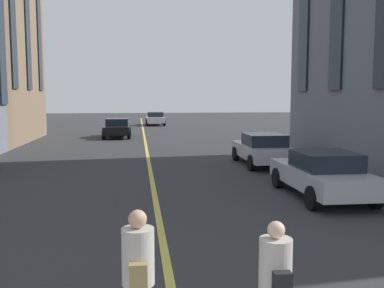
{
  "coord_description": "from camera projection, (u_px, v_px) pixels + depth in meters",
  "views": [
    {
      "loc": [
        -1.2,
        0.48,
        2.96
      ],
      "look_at": [
        9.71,
        -0.87,
        1.77
      ],
      "focal_mm": 41.32,
      "sensor_mm": 36.0,
      "label": 1
    }
  ],
  "objects": [
    {
      "name": "lane_centre_line",
      "position": [
        148.0,
        158.0,
        21.3
      ],
      "size": [
        80.0,
        0.16,
        0.01
      ],
      "color": "#D8C64C",
      "rests_on": "ground_plane"
    },
    {
      "name": "car_black_parked_b",
      "position": [
        117.0,
        128.0,
        32.14
      ],
      "size": [
        4.4,
        1.95,
        1.37
      ],
      "color": "black",
      "rests_on": "ground_plane"
    },
    {
      "name": "car_white_far",
      "position": [
        155.0,
        118.0,
        45.9
      ],
      "size": [
        4.4,
        1.95,
        1.37
      ],
      "color": "silver",
      "rests_on": "ground_plane"
    },
    {
      "name": "car_silver_oncoming",
      "position": [
        263.0,
        149.0,
        19.09
      ],
      "size": [
        4.4,
        1.95,
        1.37
      ],
      "color": "#B7BABF",
      "rests_on": "ground_plane"
    },
    {
      "name": "car_silver_trailing",
      "position": [
        323.0,
        174.0,
        12.96
      ],
      "size": [
        4.4,
        1.95,
        1.37
      ],
      "color": "#B7BABF",
      "rests_on": "ground_plane"
    },
    {
      "name": "pedestrian_near",
      "position": [
        138.0,
        280.0,
        5.13
      ],
      "size": [
        0.5,
        0.38,
        1.67
      ],
      "color": "black",
      "rests_on": "ground_plane"
    },
    {
      "name": "pedestrian_far",
      "position": [
        275.0,
        288.0,
        5.06
      ],
      "size": [
        0.5,
        0.38,
        1.55
      ],
      "color": "beige",
      "rests_on": "ground_plane"
    }
  ]
}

